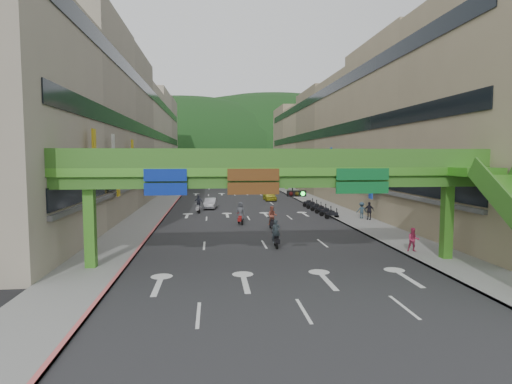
% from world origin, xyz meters
% --- Properties ---
extents(ground, '(320.00, 320.00, 0.00)m').
position_xyz_m(ground, '(0.00, 0.00, 0.00)').
color(ground, black).
rests_on(ground, ground).
extents(road_slab, '(18.00, 140.00, 0.02)m').
position_xyz_m(road_slab, '(0.00, 50.00, 0.01)').
color(road_slab, '#28282B').
rests_on(road_slab, ground).
extents(sidewalk_left, '(4.00, 140.00, 0.15)m').
position_xyz_m(sidewalk_left, '(-11.00, 50.00, 0.07)').
color(sidewalk_left, gray).
rests_on(sidewalk_left, ground).
extents(sidewalk_right, '(4.00, 140.00, 0.15)m').
position_xyz_m(sidewalk_right, '(11.00, 50.00, 0.07)').
color(sidewalk_right, gray).
rests_on(sidewalk_right, ground).
extents(curb_left, '(0.20, 140.00, 0.18)m').
position_xyz_m(curb_left, '(-9.10, 50.00, 0.09)').
color(curb_left, '#CC5959').
rests_on(curb_left, ground).
extents(curb_right, '(0.20, 140.00, 0.18)m').
position_xyz_m(curb_right, '(9.10, 50.00, 0.09)').
color(curb_right, gray).
rests_on(curb_right, ground).
extents(building_row_left, '(12.80, 95.00, 19.00)m').
position_xyz_m(building_row_left, '(-18.93, 50.00, 9.46)').
color(building_row_left, '#9E937F').
rests_on(building_row_left, ground).
extents(building_row_right, '(12.80, 95.00, 19.00)m').
position_xyz_m(building_row_right, '(18.93, 50.00, 9.46)').
color(building_row_right, gray).
rests_on(building_row_right, ground).
extents(overpass_near, '(28.00, 12.27, 7.10)m').
position_xyz_m(overpass_near, '(0.93, 5.38, 5.21)').
color(overpass_near, '#4C9E2D').
rests_on(overpass_near, ground).
extents(overpass_far, '(28.00, 2.20, 7.10)m').
position_xyz_m(overpass_far, '(0.00, 65.00, 5.40)').
color(overpass_far, '#4C9E2D').
rests_on(overpass_far, ground).
extents(hill_left, '(168.00, 140.00, 112.00)m').
position_xyz_m(hill_left, '(-15.00, 160.00, 0.00)').
color(hill_left, '#1C4419').
rests_on(hill_left, ground).
extents(hill_right, '(208.00, 176.00, 128.00)m').
position_xyz_m(hill_right, '(25.00, 180.00, 0.00)').
color(hill_right, '#1C4419').
rests_on(hill_right, ground).
extents(bunting_string, '(26.00, 0.36, 0.47)m').
position_xyz_m(bunting_string, '(0.00, 30.00, 5.96)').
color(bunting_string, black).
rests_on(bunting_string, ground).
extents(scooter_rider_near, '(0.64, 1.60, 2.04)m').
position_xyz_m(scooter_rider_near, '(0.73, 10.89, 0.95)').
color(scooter_rider_near, black).
rests_on(scooter_rider_near, ground).
extents(scooter_rider_mid, '(0.99, 1.58, 2.12)m').
position_xyz_m(scooter_rider_mid, '(1.59, 18.82, 1.10)').
color(scooter_rider_mid, black).
rests_on(scooter_rider_mid, ground).
extents(scooter_rider_left, '(1.11, 1.59, 2.13)m').
position_xyz_m(scooter_rider_left, '(-5.50, 30.75, 1.07)').
color(scooter_rider_left, gray).
rests_on(scooter_rider_left, ground).
extents(scooter_rider_far, '(1.02, 1.58, 2.20)m').
position_xyz_m(scooter_rider_far, '(-1.13, 21.84, 1.13)').
color(scooter_rider_far, maroon).
rests_on(scooter_rider_far, ground).
extents(parked_scooter_row, '(1.60, 11.59, 1.08)m').
position_xyz_m(parked_scooter_row, '(8.80, 30.00, 0.52)').
color(parked_scooter_row, black).
rests_on(parked_scooter_row, ground).
extents(car_silver, '(1.84, 4.19, 1.34)m').
position_xyz_m(car_silver, '(-4.10, 35.00, 0.67)').
color(car_silver, silver).
rests_on(car_silver, ground).
extents(car_yellow, '(1.82, 4.20, 1.41)m').
position_xyz_m(car_yellow, '(4.76, 44.17, 0.71)').
color(car_yellow, yellow).
rests_on(car_yellow, ground).
extents(pedestrian_red, '(0.93, 0.80, 1.63)m').
position_xyz_m(pedestrian_red, '(9.80, 8.00, 0.82)').
color(pedestrian_red, '#AE2B50').
rests_on(pedestrian_red, ground).
extents(pedestrian_dark, '(1.12, 1.00, 1.82)m').
position_xyz_m(pedestrian_dark, '(12.20, 22.66, 0.91)').
color(pedestrian_dark, black).
rests_on(pedestrian_dark, ground).
extents(pedestrian_blue, '(0.82, 0.55, 1.73)m').
position_xyz_m(pedestrian_blue, '(11.75, 23.61, 0.86)').
color(pedestrian_blue, '#2B414F').
rests_on(pedestrian_blue, ground).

